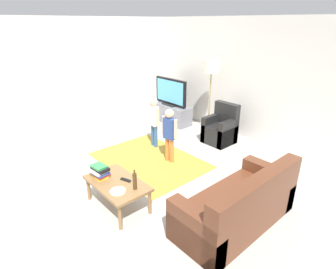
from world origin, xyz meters
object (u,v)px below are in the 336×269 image
(couch, at_px, (241,208))
(plate, at_px, (118,191))
(tv_stand, at_px, (171,114))
(child_center, at_px, (169,131))
(tv, at_px, (171,92))
(armchair, at_px, (221,130))
(coffee_table, at_px, (117,185))
(bottle, at_px, (135,181))
(child_near_tv, at_px, (154,118))
(floor_lamp, at_px, (211,70))
(tv_remote, at_px, (126,180))
(book_stack, at_px, (100,171))

(couch, height_order, plate, couch)
(tv_stand, distance_m, child_center, 2.32)
(tv_stand, xyz_separation_m, tv, (-0.00, -0.02, 0.60))
(tv, distance_m, armchair, 1.83)
(coffee_table, relative_size, bottle, 3.32)
(child_near_tv, bearing_deg, plate, -50.63)
(tv_stand, xyz_separation_m, floor_lamp, (1.20, 0.15, 1.30))
(tv_remote, bearing_deg, child_center, 94.84)
(bottle, bearing_deg, plate, -114.38)
(tv, height_order, coffee_table, tv)
(tv_remote, xyz_separation_m, plate, (0.17, -0.24, -0.00))
(couch, height_order, armchair, armchair)
(tv_stand, xyz_separation_m, child_center, (1.67, -1.55, 0.41))
(tv, bearing_deg, child_center, -42.53)
(child_near_tv, distance_m, bottle, 2.34)
(floor_lamp, distance_m, book_stack, 3.59)
(child_center, distance_m, bottle, 1.69)
(bottle, bearing_deg, coffee_table, -162.65)
(book_stack, bearing_deg, child_center, 100.02)
(floor_lamp, xyz_separation_m, coffee_table, (1.04, -3.24, -1.17))
(tv, xyz_separation_m, coffee_table, (2.24, -3.07, -0.48))
(armchair, height_order, coffee_table, armchair)
(tv_stand, relative_size, child_center, 1.11)
(tv_stand, bearing_deg, armchair, -1.29)
(armchair, height_order, child_center, child_center)
(book_stack, relative_size, tv_remote, 1.71)
(floor_lamp, bearing_deg, coffee_table, -72.20)
(tv, distance_m, plate, 4.05)
(couch, bearing_deg, tv_stand, 150.58)
(tv, xyz_separation_m, couch, (3.70, -2.06, -0.56))
(coffee_table, distance_m, tv_remote, 0.14)
(book_stack, relative_size, plate, 1.32)
(tv_stand, distance_m, coffee_table, 3.82)
(tv, xyz_separation_m, plate, (2.46, -3.19, -0.42))
(child_center, relative_size, book_stack, 3.72)
(tv, distance_m, child_near_tv, 1.60)
(tv, distance_m, coffee_table, 3.83)
(tv_remote, bearing_deg, bottle, -23.02)
(bottle, bearing_deg, tv_remote, 175.76)
(tv, bearing_deg, armchair, -0.61)
(couch, bearing_deg, armchair, 133.65)
(tv_remote, bearing_deg, couch, 13.38)
(book_stack, bearing_deg, coffee_table, 22.43)
(floor_lamp, height_order, tv_remote, floor_lamp)
(tv, relative_size, coffee_table, 1.10)
(child_near_tv, xyz_separation_m, book_stack, (1.05, -1.88, -0.14))
(couch, relative_size, coffee_table, 1.80)
(tv, bearing_deg, book_stack, -58.36)
(tv_remote, relative_size, plate, 0.77)
(tv_stand, distance_m, child_near_tv, 1.66)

